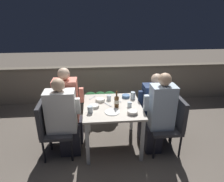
# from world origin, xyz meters

# --- Properties ---
(ground_plane) EXTENTS (16.00, 16.00, 0.00)m
(ground_plane) POSITION_xyz_m (0.00, 0.00, 0.00)
(ground_plane) COLOR #665B51
(parapet_wall) EXTENTS (9.00, 0.18, 0.88)m
(parapet_wall) POSITION_xyz_m (0.00, 1.82, 0.45)
(parapet_wall) COLOR gray
(parapet_wall) RESTS_ON ground_plane
(dining_table) EXTENTS (0.90, 0.94, 0.74)m
(dining_table) POSITION_xyz_m (0.00, 0.00, 0.64)
(dining_table) COLOR #BCB2A3
(dining_table) RESTS_ON ground_plane
(planter_hedge) EXTENTS (0.72, 0.47, 0.57)m
(planter_hedge) POSITION_xyz_m (-0.16, 0.94, 0.32)
(planter_hedge) COLOR brown
(planter_hedge) RESTS_ON ground_plane
(chair_left_near) EXTENTS (0.47, 0.47, 0.91)m
(chair_left_near) POSITION_xyz_m (-0.95, -0.13, 0.53)
(chair_left_near) COLOR #333338
(chair_left_near) RESTS_ON ground_plane
(person_white_polo) EXTENTS (0.50, 0.26, 1.26)m
(person_white_polo) POSITION_xyz_m (-0.74, -0.13, 0.63)
(person_white_polo) COLOR #282833
(person_white_polo) RESTS_ON ground_plane
(chair_left_far) EXTENTS (0.47, 0.47, 0.91)m
(chair_left_far) POSITION_xyz_m (-0.91, 0.17, 0.53)
(chair_left_far) COLOR #333338
(chair_left_far) RESTS_ON ground_plane
(person_coral_top) EXTENTS (0.47, 0.26, 1.33)m
(person_coral_top) POSITION_xyz_m (-0.70, 0.17, 0.67)
(person_coral_top) COLOR #282833
(person_coral_top) RESTS_ON ground_plane
(chair_right_near) EXTENTS (0.47, 0.47, 0.91)m
(chair_right_near) POSITION_xyz_m (0.91, -0.19, 0.53)
(chair_right_near) COLOR #333338
(chair_right_near) RESTS_ON ground_plane
(person_blue_shirt) EXTENTS (0.47, 0.26, 1.31)m
(person_blue_shirt) POSITION_xyz_m (0.70, -0.19, 0.66)
(person_blue_shirt) COLOR #282833
(person_blue_shirt) RESTS_ON ground_plane
(chair_right_far) EXTENTS (0.47, 0.47, 0.91)m
(chair_right_far) POSITION_xyz_m (0.91, 0.15, 0.53)
(chair_right_far) COLOR #333338
(chair_right_far) RESTS_ON ground_plane
(person_navy_jumper) EXTENTS (0.49, 0.26, 1.20)m
(person_navy_jumper) POSITION_xyz_m (0.70, 0.15, 0.60)
(person_navy_jumper) COLOR #282833
(person_navy_jumper) RESTS_ON ground_plane
(beer_bottle) EXTENTS (0.07, 0.07, 0.26)m
(beer_bottle) POSITION_xyz_m (0.06, -0.04, 0.84)
(beer_bottle) COLOR brown
(beer_bottle) RESTS_ON dining_table
(plate_0) EXTENTS (0.23, 0.23, 0.01)m
(plate_0) POSITION_xyz_m (-0.02, -0.21, 0.75)
(plate_0) COLOR white
(plate_0) RESTS_ON dining_table
(bowl_0) EXTENTS (0.15, 0.15, 0.05)m
(bowl_0) POSITION_xyz_m (0.27, -0.28, 0.77)
(bowl_0) COLOR beige
(bowl_0) RESTS_ON dining_table
(bowl_1) EXTENTS (0.15, 0.15, 0.05)m
(bowl_1) POSITION_xyz_m (-0.18, 0.18, 0.77)
(bowl_1) COLOR silver
(bowl_1) RESTS_ON dining_table
(bowl_2) EXTENTS (0.13, 0.13, 0.05)m
(bowl_2) POSITION_xyz_m (0.26, 0.29, 0.77)
(bowl_2) COLOR #4C709E
(bowl_2) RESTS_ON dining_table
(bowl_3) EXTENTS (0.16, 0.16, 0.04)m
(bowl_3) POSITION_xyz_m (-0.29, -0.03, 0.76)
(bowl_3) COLOR beige
(bowl_3) RESTS_ON dining_table
(glass_cup_0) EXTENTS (0.06, 0.06, 0.08)m
(glass_cup_0) POSITION_xyz_m (0.26, -0.06, 0.78)
(glass_cup_0) COLOR silver
(glass_cup_0) RESTS_ON dining_table
(glass_cup_1) EXTENTS (0.08, 0.08, 0.12)m
(glass_cup_1) POSITION_xyz_m (0.37, 0.24, 0.80)
(glass_cup_1) COLOR silver
(glass_cup_1) RESTS_ON dining_table
(glass_cup_2) EXTENTS (0.07, 0.07, 0.08)m
(glass_cup_2) POSITION_xyz_m (-0.04, 0.22, 0.78)
(glass_cup_2) COLOR silver
(glass_cup_2) RESTS_ON dining_table
(glass_cup_3) EXTENTS (0.08, 0.08, 0.10)m
(glass_cup_3) POSITION_xyz_m (-0.34, -0.20, 0.79)
(glass_cup_3) COLOR silver
(glass_cup_3) RESTS_ON dining_table
(fork_0) EXTENTS (0.10, 0.16, 0.01)m
(fork_0) POSITION_xyz_m (0.11, 0.18, 0.74)
(fork_0) COLOR silver
(fork_0) RESTS_ON dining_table
(fork_1) EXTENTS (0.11, 0.15, 0.01)m
(fork_1) POSITION_xyz_m (-0.07, 0.03, 0.74)
(fork_1) COLOR silver
(fork_1) RESTS_ON dining_table
(fork_2) EXTENTS (0.12, 0.15, 0.01)m
(fork_2) POSITION_xyz_m (-0.31, 0.33, 0.74)
(fork_2) COLOR silver
(fork_2) RESTS_ON dining_table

